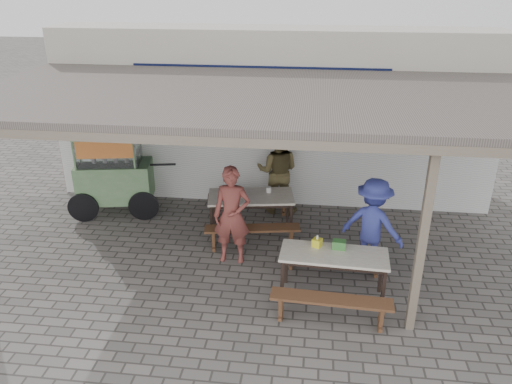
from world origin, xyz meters
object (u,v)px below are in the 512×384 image
object	(u,v)px
table_left	(251,199)
condiment_jar	(269,190)
tissue_box	(317,243)
bench_right_wall	(334,254)
table_right	(334,258)
bench_left_street	(252,233)
vendor_cart	(113,171)
bench_right_street	(331,305)
patron_street_side	(232,215)
patron_right_table	(372,225)
condiment_bowl	(240,194)
bench_left_wall	(250,200)
donation_box	(339,245)
patron_wall_side	(278,171)

from	to	relation	value
table_left	condiment_jar	bearing A→B (deg)	22.74
tissue_box	bench_right_wall	bearing A→B (deg)	59.91
table_right	tissue_box	distance (m)	0.34
bench_right_wall	tissue_box	bearing A→B (deg)	-117.19
bench_left_street	vendor_cart	world-z (taller)	vendor_cart
table_left	condiment_jar	size ratio (longest dim) A/B	16.34
bench_left_street	vendor_cart	distance (m)	3.21
vendor_cart	table_left	bearing A→B (deg)	-20.76
bench_right_street	bench_left_street	bearing A→B (deg)	127.85
patron_street_side	patron_right_table	world-z (taller)	patron_street_side
condiment_bowl	table_right	bearing A→B (deg)	-48.14
table_left	bench_left_street	bearing A→B (deg)	-90.00
bench_left_wall	condiment_bowl	distance (m)	0.81
table_right	bench_right_wall	bearing A→B (deg)	90.00
bench_right_street	donation_box	xyz separation A→B (m)	(0.10, 0.83, 0.47)
table_left	patron_wall_side	distance (m)	1.07
bench_left_wall	condiment_bowl	xyz separation A→B (m)	(-0.09, -0.68, 0.43)
table_right	vendor_cart	size ratio (longest dim) A/B	0.80
table_left	donation_box	world-z (taller)	donation_box
bench_left_street	patron_wall_side	world-z (taller)	patron_wall_side
vendor_cart	patron_right_table	xyz separation A→B (m)	(4.92, -1.49, -0.11)
bench_left_wall	patron_right_table	xyz separation A→B (m)	(2.21, -1.64, 0.44)
bench_left_wall	condiment_jar	distance (m)	0.78
patron_wall_side	patron_street_side	bearing A→B (deg)	76.85
table_left	bench_right_wall	xyz separation A→B (m)	(1.51, -1.21, -0.33)
table_right	condiment_jar	size ratio (longest dim) A/B	15.71
vendor_cart	condiment_jar	size ratio (longest dim) A/B	19.72
bench_left_street	bench_right_street	distance (m)	2.32
table_right	donation_box	size ratio (longest dim) A/B	8.11
condiment_bowl	bench_left_wall	bearing A→B (deg)	82.24
bench_right_street	tissue_box	size ratio (longest dim) A/B	13.30
table_right	condiment_bowl	distance (m)	2.52
bench_left_street	donation_box	distance (m)	1.85
table_right	patron_street_side	bearing A→B (deg)	155.26
table_left	bench_right_wall	size ratio (longest dim) A/B	0.99
patron_wall_side	donation_box	distance (m)	2.93
condiment_bowl	bench_left_street	bearing A→B (deg)	-64.05
table_left	table_right	distance (m)	2.40
patron_right_table	donation_box	world-z (taller)	patron_right_table
donation_box	condiment_jar	world-z (taller)	donation_box
bench_right_street	bench_right_wall	size ratio (longest dim) A/B	1.00
table_right	vendor_cart	xyz separation A→B (m)	(-4.29, 2.40, 0.23)
patron_street_side	patron_right_table	size ratio (longest dim) A/B	1.07
vendor_cart	condiment_bowl	xyz separation A→B (m)	(2.61, -0.53, -0.13)
patron_street_side	patron_right_table	bearing A→B (deg)	0.87
patron_wall_side	condiment_bowl	xyz separation A→B (m)	(-0.61, -0.99, -0.10)
bench_left_street	condiment_bowl	distance (m)	0.84
table_left	bench_right_street	xyz separation A→B (m)	(1.44, -2.56, -0.33)
bench_left_street	bench_left_wall	distance (m)	1.35
patron_street_side	condiment_jar	world-z (taller)	patron_street_side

